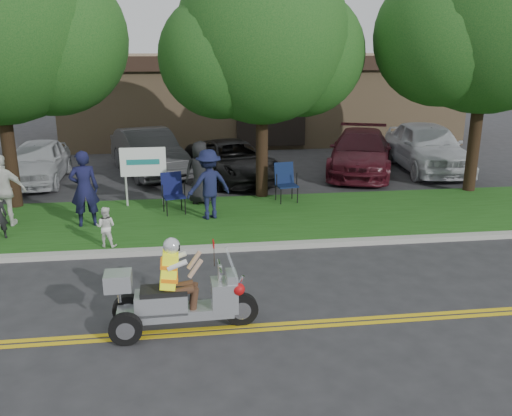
{
  "coord_description": "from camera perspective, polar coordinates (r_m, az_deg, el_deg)",
  "views": [
    {
      "loc": [
        -1.72,
        -8.34,
        4.44
      ],
      "look_at": [
        -0.36,
        2.0,
        1.29
      ],
      "focal_mm": 38.0,
      "sensor_mm": 36.0,
      "label": 1
    }
  ],
  "objects": [
    {
      "name": "ground",
      "position": [
        9.6,
        3.76,
        -10.79
      ],
      "size": [
        120.0,
        120.0,
        0.0
      ],
      "primitive_type": "plane",
      "color": "#28282B",
      "rests_on": "ground"
    },
    {
      "name": "centerline_near",
      "position": [
        9.1,
        4.48,
        -12.42
      ],
      "size": [
        60.0,
        0.1,
        0.01
      ],
      "primitive_type": "cube",
      "color": "gold",
      "rests_on": "ground"
    },
    {
      "name": "centerline_far",
      "position": [
        9.24,
        4.27,
        -11.95
      ],
      "size": [
        60.0,
        0.1,
        0.01
      ],
      "primitive_type": "cube",
      "color": "gold",
      "rests_on": "ground"
    },
    {
      "name": "curb",
      "position": [
        12.32,
        1.03,
        -4.03
      ],
      "size": [
        60.0,
        0.25,
        0.12
      ],
      "primitive_type": "cube",
      "color": "#A8A89E",
      "rests_on": "ground"
    },
    {
      "name": "grass_verge",
      "position": [
        14.33,
        -0.24,
        -1.02
      ],
      "size": [
        60.0,
        4.0,
        0.1
      ],
      "primitive_type": "cube",
      "color": "#1D4C14",
      "rests_on": "ground"
    },
    {
      "name": "commercial_building",
      "position": [
        27.68,
        0.25,
        11.75
      ],
      "size": [
        18.0,
        8.2,
        4.0
      ],
      "color": "#9E7F5B",
      "rests_on": "ground"
    },
    {
      "name": "tree_mid",
      "position": [
        15.74,
        0.84,
        16.76
      ],
      "size": [
        5.88,
        4.8,
        7.05
      ],
      "color": "#332114",
      "rests_on": "ground"
    },
    {
      "name": "tree_right",
      "position": [
        17.72,
        23.35,
        17.39
      ],
      "size": [
        6.86,
        5.6,
        8.07
      ],
      "color": "#332114",
      "rests_on": "ground"
    },
    {
      "name": "business_sign",
      "position": [
        15.32,
        -11.78,
        4.44
      ],
      "size": [
        1.25,
        0.06,
        1.75
      ],
      "color": "silver",
      "rests_on": "ground"
    },
    {
      "name": "trike_scooter",
      "position": [
        8.87,
        -8.41,
        -9.4
      ],
      "size": [
        2.42,
        0.81,
        1.59
      ],
      "rotation": [
        0.0,
        0.0,
        0.03
      ],
      "color": "black",
      "rests_on": "ground"
    },
    {
      "name": "lawn_chair_a",
      "position": [
        14.68,
        -8.76,
        1.86
      ],
      "size": [
        0.68,
        0.69,
        1.07
      ],
      "rotation": [
        0.0,
        0.0,
        0.22
      ],
      "color": "black",
      "rests_on": "grass_verge"
    },
    {
      "name": "lawn_chair_b",
      "position": [
        15.63,
        3.1,
        3.01
      ],
      "size": [
        0.66,
        0.68,
        1.1
      ],
      "rotation": [
        0.0,
        0.0,
        0.15
      ],
      "color": "black",
      "rests_on": "grass_verge"
    },
    {
      "name": "spectator_adult_left",
      "position": [
        13.96,
        -17.63,
        1.96
      ],
      "size": [
        0.76,
        0.57,
        1.9
      ],
      "primitive_type": "imported",
      "rotation": [
        0.0,
        0.0,
        3.32
      ],
      "color": "#141538",
      "rests_on": "grass_verge"
    },
    {
      "name": "spectator_adult_right",
      "position": [
        14.7,
        -25.02,
        1.66
      ],
      "size": [
        1.07,
        0.48,
        1.8
      ],
      "primitive_type": "imported",
      "rotation": [
        0.0,
        0.0,
        3.1
      ],
      "color": "silver",
      "rests_on": "grass_verge"
    },
    {
      "name": "spectator_chair_a",
      "position": [
        13.97,
        -5.0,
        2.51
      ],
      "size": [
        1.33,
        1.04,
        1.81
      ],
      "primitive_type": "imported",
      "rotation": [
        0.0,
        0.0,
        3.5
      ],
      "color": "#15193A",
      "rests_on": "grass_verge"
    },
    {
      "name": "spectator_chair_b",
      "position": [
        15.35,
        -5.87,
        3.74
      ],
      "size": [
        0.94,
        0.67,
        1.79
      ],
      "primitive_type": "imported",
      "rotation": [
        0.0,
        0.0,
        3.02
      ],
      "color": "black",
      "rests_on": "grass_verge"
    },
    {
      "name": "child_right",
      "position": [
        12.5,
        -15.54,
        -1.91
      ],
      "size": [
        0.52,
        0.44,
        0.92
      ],
      "primitive_type": "imported",
      "rotation": [
        0.0,
        0.0,
        2.91
      ],
      "color": "white",
      "rests_on": "grass_verge"
    },
    {
      "name": "parked_car_far_left",
      "position": [
        19.52,
        -21.96,
        4.55
      ],
      "size": [
        1.81,
        4.22,
        1.42
      ],
      "primitive_type": "imported",
      "rotation": [
        0.0,
        0.0,
        0.03
      ],
      "color": "#B2B5B9",
      "rests_on": "ground"
    },
    {
      "name": "parked_car_left",
      "position": [
        19.69,
        -11.26,
        5.78
      ],
      "size": [
        3.14,
        5.08,
        1.58
      ],
      "primitive_type": "imported",
      "rotation": [
        0.0,
        0.0,
        0.33
      ],
      "color": "#313133",
      "rests_on": "ground"
    },
    {
      "name": "parked_car_mid",
      "position": [
        18.56,
        -2.54,
        5.01
      ],
      "size": [
        3.42,
        5.15,
        1.31
      ],
      "primitive_type": "imported",
      "rotation": [
        0.0,
        0.0,
        0.29
      ],
      "color": "black",
      "rests_on": "ground"
    },
    {
      "name": "parked_car_right",
      "position": [
        19.88,
        10.93,
        5.8
      ],
      "size": [
        3.76,
        5.6,
        1.51
      ],
      "primitive_type": "imported",
      "rotation": [
        0.0,
        0.0,
        -0.35
      ],
      "color": "#48101B",
      "rests_on": "ground"
    },
    {
      "name": "parked_car_far_right",
      "position": [
        20.85,
        17.56,
        6.19
      ],
      "size": [
        2.54,
        5.36,
        1.77
      ],
      "primitive_type": "imported",
      "rotation": [
        0.0,
        0.0,
        -0.09
      ],
      "color": "silver",
      "rests_on": "ground"
    }
  ]
}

